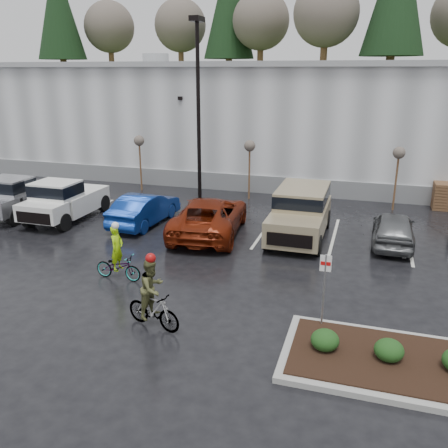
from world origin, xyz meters
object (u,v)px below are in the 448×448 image
(suv_tan, at_px, (300,214))
(sapling_mid, at_px, (250,149))
(sapling_west, at_px, (139,144))
(car_blue, at_px, (145,209))
(cyclist_hivis, at_px, (118,261))
(fire_lane_sign, at_px, (324,282))
(car_red, at_px, (210,216))
(pallet_stack_a, at_px, (446,196))
(pickup_white, at_px, (69,198))
(pickup_silver, at_px, (23,194))
(sapling_east, at_px, (399,156))
(lamppost, at_px, (198,92))
(car_grey, at_px, (393,228))
(cyclist_olive, at_px, (153,301))

(suv_tan, bearing_deg, sapling_mid, 122.96)
(suv_tan, bearing_deg, sapling_west, 151.25)
(car_blue, relative_size, cyclist_hivis, 2.14)
(fire_lane_sign, xyz_separation_m, car_red, (-5.47, 6.63, -0.61))
(pallet_stack_a, height_order, pickup_white, pickup_white)
(pickup_silver, bearing_deg, pickup_white, -0.28)
(pickup_silver, height_order, cyclist_hivis, cyclist_hivis)
(sapling_mid, bearing_deg, sapling_west, 180.00)
(sapling_west, height_order, sapling_east, same)
(car_red, xyz_separation_m, suv_tan, (3.76, 0.63, 0.24))
(cyclist_hivis, bearing_deg, sapling_west, 25.63)
(lamppost, bearing_deg, car_blue, -101.27)
(fire_lane_sign, distance_m, car_blue, 11.26)
(car_grey, bearing_deg, cyclist_olive, 54.89)
(sapling_east, height_order, pickup_silver, sapling_east)
(pickup_white, xyz_separation_m, cyclist_hivis, (5.68, -5.56, -0.34))
(sapling_mid, distance_m, pickup_white, 9.56)
(car_blue, height_order, car_grey, car_blue)
(pickup_silver, relative_size, car_grey, 1.30)
(sapling_east, relative_size, car_blue, 0.74)
(cyclist_hivis, bearing_deg, cyclist_olive, -133.02)
(sapling_east, bearing_deg, sapling_mid, 180.00)
(sapling_west, bearing_deg, car_blue, -61.96)
(lamppost, xyz_separation_m, sapling_west, (-4.00, 1.00, -2.96))
(car_blue, bearing_deg, fire_lane_sign, 144.77)
(lamppost, height_order, car_blue, lamppost)
(cyclist_olive, bearing_deg, sapling_west, 42.47)
(pallet_stack_a, bearing_deg, pickup_silver, -160.81)
(pickup_white, relative_size, car_red, 0.91)
(suv_tan, bearing_deg, lamppost, 143.33)
(fire_lane_sign, height_order, pickup_white, fire_lane_sign)
(sapling_east, relative_size, car_grey, 0.80)
(car_blue, xyz_separation_m, cyclist_olive, (4.33, -8.30, 0.09))
(sapling_east, distance_m, cyclist_hivis, 14.81)
(sapling_west, distance_m, sapling_mid, 6.50)
(fire_lane_sign, bearing_deg, cyclist_hivis, 169.33)
(car_red, bearing_deg, cyclist_hivis, 68.18)
(sapling_west, bearing_deg, car_red, -44.25)
(car_blue, bearing_deg, sapling_mid, -117.28)
(pickup_silver, bearing_deg, car_grey, 2.27)
(sapling_mid, distance_m, pickup_silver, 11.66)
(car_grey, bearing_deg, fire_lane_sign, 76.08)
(pickup_silver, distance_m, car_red, 9.73)
(car_grey, bearing_deg, lamppost, -22.28)
(sapling_mid, relative_size, pickup_white, 0.62)
(suv_tan, height_order, car_grey, suv_tan)
(pallet_stack_a, distance_m, fire_lane_sign, 14.60)
(lamppost, bearing_deg, pickup_white, -134.09)
(sapling_mid, relative_size, sapling_east, 1.00)
(pickup_silver, height_order, car_grey, pickup_silver)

